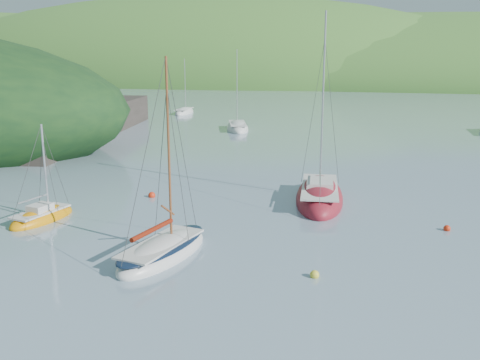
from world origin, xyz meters
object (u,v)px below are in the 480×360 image
(sloop_red, at_px, (319,198))
(sailboat_yellow, at_px, (42,217))
(distant_sloop_c, at_px, (184,113))
(daysailer_white, at_px, (163,252))
(distant_sloop_a, at_px, (237,128))

(sloop_red, distance_m, sailboat_yellow, 17.74)
(distant_sloop_c, bearing_deg, daysailer_white, -73.50)
(sailboat_yellow, relative_size, distant_sloop_a, 0.57)
(daysailer_white, xyz_separation_m, sailboat_yellow, (-9.33, 3.41, -0.07))
(sloop_red, bearing_deg, distant_sloop_c, 113.96)
(distant_sloop_c, bearing_deg, sailboat_yellow, -81.22)
(distant_sloop_a, bearing_deg, sailboat_yellow, -110.76)
(sailboat_yellow, bearing_deg, sloop_red, 38.34)
(daysailer_white, relative_size, sloop_red, 0.77)
(sloop_red, height_order, distant_sloop_c, sloop_red)
(sloop_red, distance_m, distant_sloop_c, 53.91)
(sloop_red, relative_size, distant_sloop_c, 1.43)
(sloop_red, bearing_deg, distant_sloop_a, 108.07)
(distant_sloop_a, bearing_deg, daysailer_white, -98.31)
(sailboat_yellow, distance_m, distant_sloop_c, 56.17)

